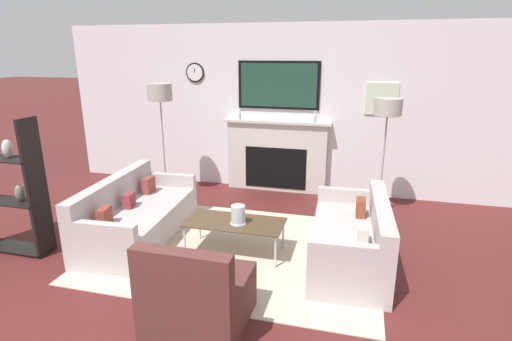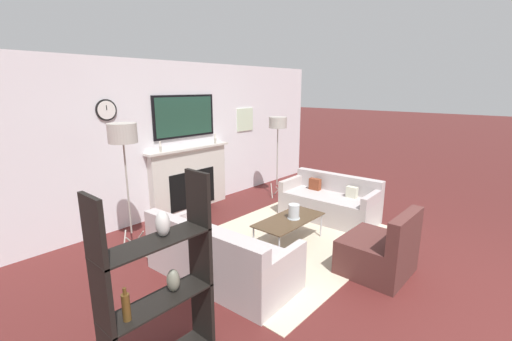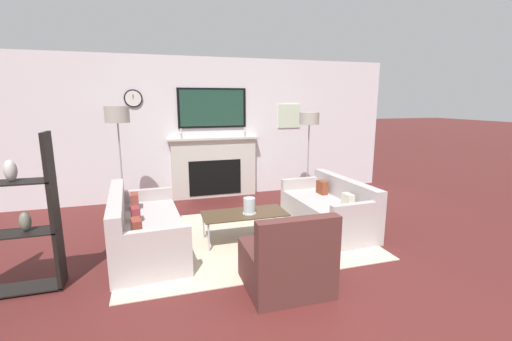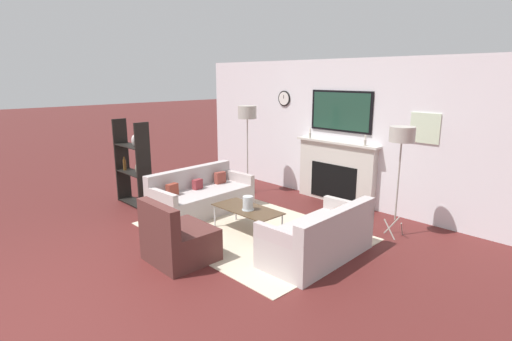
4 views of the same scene
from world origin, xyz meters
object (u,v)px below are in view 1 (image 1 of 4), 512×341
object	(u,v)px
couch_left	(136,218)
shelf_unit	(7,188)
floor_lamp_right	(388,109)
coffee_table	(235,224)
armchair	(197,297)
hurricane_candle	(238,216)
couch_right	(352,241)
floor_lamp_left	(160,94)

from	to	relation	value
couch_left	shelf_unit	world-z (taller)	shelf_unit
couch_left	shelf_unit	distance (m)	1.47
couch_left	floor_lamp_right	xyz separation A→B (m)	(2.97, 1.45, 1.26)
coffee_table	floor_lamp_right	xyz separation A→B (m)	(1.66, 1.52, 1.16)
armchair	coffee_table	world-z (taller)	armchair
hurricane_candle	floor_lamp_right	world-z (taller)	floor_lamp_right
armchair	couch_left	bearing A→B (deg)	135.22
coffee_table	shelf_unit	xyz separation A→B (m)	(-2.54, -0.57, 0.40)
shelf_unit	armchair	bearing A→B (deg)	-15.82
coffee_table	shelf_unit	bearing A→B (deg)	-167.24
couch_right	hurricane_candle	distance (m)	1.29
couch_right	armchair	world-z (taller)	armchair
couch_left	coffee_table	size ratio (longest dim) A/B	1.65
couch_left	shelf_unit	size ratio (longest dim) A/B	1.18
armchair	coffee_table	distance (m)	1.32
armchair	shelf_unit	distance (m)	2.77
couch_right	floor_lamp_left	world-z (taller)	floor_lamp_left
couch_left	couch_right	bearing A→B (deg)	0.10
couch_left	armchair	xyz separation A→B (m)	(1.40, -1.39, 0.01)
couch_left	shelf_unit	bearing A→B (deg)	-152.06
floor_lamp_left	floor_lamp_right	xyz separation A→B (m)	(3.30, 0.00, -0.11)
coffee_table	shelf_unit	size ratio (longest dim) A/B	0.71
couch_left	coffee_table	world-z (taller)	couch_left
couch_right	shelf_unit	world-z (taller)	shelf_unit
couch_right	couch_left	bearing A→B (deg)	-179.90
coffee_table	hurricane_candle	distance (m)	0.14
armchair	coffee_table	bearing A→B (deg)	93.71
hurricane_candle	coffee_table	bearing A→B (deg)	146.50
floor_lamp_left	floor_lamp_right	size ratio (longest dim) A/B	1.08
couch_left	armchair	size ratio (longest dim) A/B	2.23
armchair	floor_lamp_right	distance (m)	3.48
floor_lamp_right	couch_right	bearing A→B (deg)	-103.04
floor_lamp_right	shelf_unit	world-z (taller)	floor_lamp_right
floor_lamp_left	coffee_table	bearing A→B (deg)	-42.82
armchair	floor_lamp_right	bearing A→B (deg)	60.98
couch_right	floor_lamp_right	bearing A→B (deg)	76.96
couch_left	couch_right	xyz separation A→B (m)	(2.64, 0.00, 0.01)
couch_right	hurricane_candle	world-z (taller)	couch_right
couch_right	coffee_table	world-z (taller)	couch_right
armchair	hurricane_candle	distance (m)	1.30
couch_left	floor_lamp_left	distance (m)	2.02
coffee_table	hurricane_candle	size ratio (longest dim) A/B	5.25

